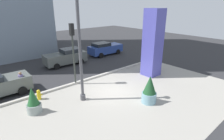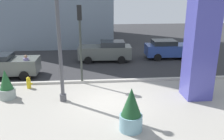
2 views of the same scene
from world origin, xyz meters
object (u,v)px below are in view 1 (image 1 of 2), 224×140
Objects in this scene: art_pillar_blue at (153,43)px; fire_hydrant at (39,95)px; lamp_post at (80,51)px; traffic_light_far_side at (73,45)px; pedestrian_on_sidewalk at (22,81)px; car_far_lane at (105,48)px; potted_plant_mid_plaza at (149,90)px; potted_plant_near_right at (33,102)px; car_intersection at (66,57)px.

fire_hydrant is (-9.79, 2.14, -2.65)m from art_pillar_blue.
lamp_post is 1.21× the size of art_pillar_blue.
traffic_light_far_side reaches higher than pedestrian_on_sidewalk.
car_far_lane reaches higher than fire_hydrant.
lamp_post reaches higher than art_pillar_blue.
potted_plant_mid_plaza is 0.43× the size of car_far_lane.
potted_plant_near_right reaches higher than car_far_lane.
lamp_post is 5.55m from pedestrian_on_sidewalk.
fire_hydrant is at bearing -131.26° from car_intersection.
art_pillar_blue is 9.51m from car_intersection.
fire_hydrant is (0.82, 1.47, -0.39)m from potted_plant_near_right.
fire_hydrant is 0.45× the size of pedestrian_on_sidewalk.
art_pillar_blue reaches higher than pedestrian_on_sidewalk.
potted_plant_near_right is 1.72m from fire_hydrant.
car_intersection is at bearing 91.81° from potted_plant_mid_plaza.
car_far_lane is 2.77× the size of pedestrian_on_sidewalk.
lamp_post reaches higher than car_intersection.
car_intersection is (-4.61, 8.04, -2.14)m from art_pillar_blue.
potted_plant_near_right is at bearing -152.93° from traffic_light_far_side.
art_pillar_blue is at bearing -98.34° from car_far_lane.
car_far_lane is at bearing 64.74° from potted_plant_mid_plaza.
potted_plant_mid_plaza is 11.22m from car_intersection.
car_far_lane is at bearing 43.95° from lamp_post.
potted_plant_near_right is at bearing -94.97° from pedestrian_on_sidewalk.
traffic_light_far_side is 1.09× the size of car_intersection.
potted_plant_mid_plaza is 6.80m from traffic_light_far_side.
traffic_light_far_side reaches higher than car_far_lane.
lamp_post is 5.29m from potted_plant_mid_plaza.
lamp_post reaches higher than potted_plant_mid_plaza.
car_intersection reaches higher than fire_hydrant.
fire_hydrant is at bearing 167.68° from art_pillar_blue.
traffic_light_far_side reaches higher than car_intersection.
fire_hydrant is at bearing 138.45° from lamp_post.
car_intersection reaches higher than car_far_lane.
pedestrian_on_sidewalk is at bearing 161.15° from traffic_light_far_side.
potted_plant_near_right is 2.27× the size of fire_hydrant.
potted_plant_mid_plaza is at bearing -88.19° from car_intersection.
art_pillar_blue is 10.87m from potted_plant_near_right.
art_pillar_blue is 11.28m from pedestrian_on_sidewalk.
lamp_post is 4.39× the size of pedestrian_on_sidewalk.
fire_hydrant is at bearing -150.07° from car_far_lane.
car_far_lane is (1.25, 8.49, -2.18)m from art_pillar_blue.
car_far_lane is (11.86, 7.82, 0.08)m from potted_plant_near_right.
pedestrian_on_sidewalk is at bearing 85.03° from potted_plant_near_right.
lamp_post reaches higher than car_far_lane.
art_pillar_blue is 5.71m from potted_plant_mid_plaza.
car_far_lane is (11.04, 6.35, 0.47)m from fire_hydrant.
car_intersection is 2.75× the size of pedestrian_on_sidewalk.
traffic_light_far_side is at bearing 70.31° from lamp_post.
potted_plant_near_right is 0.87× the size of potted_plant_mid_plaza.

